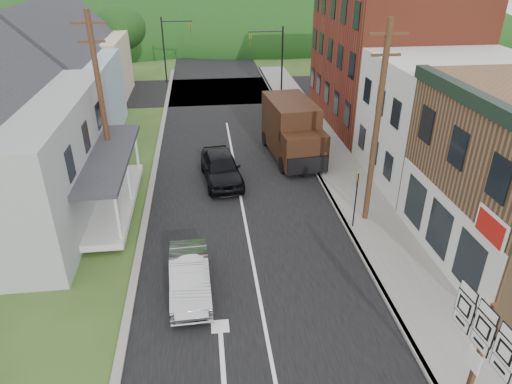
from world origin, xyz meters
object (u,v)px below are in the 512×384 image
object	(u,v)px
delivery_van	(292,130)
silver_sedan	(190,277)
warning_sign	(356,191)
route_sign_cluster	(480,347)
dark_sedan	(221,168)

from	to	relation	value
delivery_van	silver_sedan	bearing A→B (deg)	-122.50
silver_sedan	warning_sign	distance (m)	8.15
silver_sedan	delivery_van	bearing A→B (deg)	60.94
delivery_van	route_sign_cluster	world-z (taller)	route_sign_cluster
silver_sedan	dark_sedan	world-z (taller)	dark_sedan
delivery_van	warning_sign	distance (m)	8.54
route_sign_cluster	delivery_van	bearing A→B (deg)	89.02
delivery_van	warning_sign	xyz separation A→B (m)	(1.19, -8.46, 0.22)
delivery_van	route_sign_cluster	distance (m)	18.10
silver_sedan	warning_sign	world-z (taller)	warning_sign
delivery_van	route_sign_cluster	bearing A→B (deg)	-91.88
warning_sign	dark_sedan	bearing A→B (deg)	154.62
silver_sedan	delivery_van	distance (m)	13.43
dark_sedan	route_sign_cluster	bearing A→B (deg)	-75.88
warning_sign	silver_sedan	bearing A→B (deg)	-134.98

